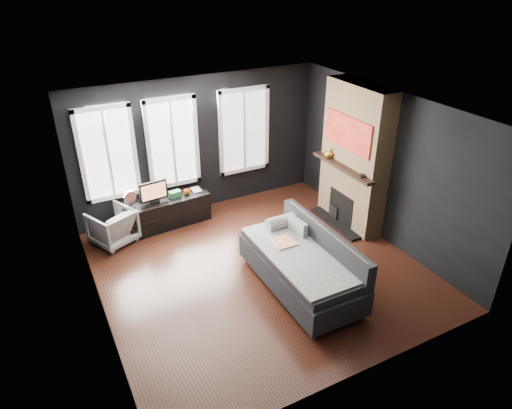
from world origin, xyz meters
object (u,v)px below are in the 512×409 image
sofa (300,262)px  book (191,185)px  media_console (167,212)px  mug (187,191)px  armchair (112,225)px  monitor (153,191)px  mantel_vase (329,153)px

sofa → book: size_ratio=9.50×
sofa → media_console: (-1.22, 2.82, -0.20)m
sofa → mug: bearing=105.8°
sofa → book: (-0.66, 2.91, 0.20)m
sofa → armchair: sofa is taller
armchair → monitor: monitor is taller
book → sofa: bearing=-77.2°
media_console → book: bearing=4.6°
armchair → monitor: 0.95m
sofa → media_console: sofa is taller
monitor → mug: 0.69m
mug → book: bearing=35.5°
mantel_vase → monitor: bearing=162.6°
media_console → mantel_vase: bearing=-24.3°
media_console → monitor: (-0.23, -0.06, 0.53)m
media_console → mug: mug is taller
sofa → mantel_vase: bearing=46.0°
armchair → mantel_vase: mantel_vase is taller
armchair → book: (1.62, 0.24, 0.32)m
mug → mantel_vase: 2.81m
sofa → book: sofa is taller
monitor → armchair: bearing=179.8°
sofa → mug: size_ratio=18.08×
monitor → mantel_vase: 3.36m
armchair → media_console: armchair is taller
sofa → monitor: 3.14m
sofa → mantel_vase: size_ratio=11.54×
armchair → media_console: 1.07m
sofa → monitor: bearing=117.9°
sofa → mantel_vase: 2.61m
monitor → mug: bearing=-1.7°
monitor → book: (0.79, 0.15, -0.13)m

